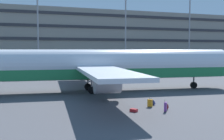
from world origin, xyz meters
TOP-DOWN VIEW (x-y plane):
  - ground_plane at (0.00, 0.00)m, footprint 600.00×600.00m
  - terminal_structure at (0.00, 43.91)m, footprint 137.92×16.44m
  - airliner at (2.93, -1.15)m, footprint 40.55×32.89m
  - light_mast_center_left at (-1.38, 30.19)m, footprint 1.80×0.50m
  - light_mast_center_right at (19.96, 30.19)m, footprint 1.80×0.50m
  - light_mast_right at (38.89, 30.19)m, footprint 1.80×0.50m
  - suitcase_laid_flat at (4.75, -11.92)m, footprint 0.49×0.50m
  - suitcase_large at (5.06, -14.14)m, footprint 0.41×0.45m
  - suitcase_upright at (2.50, -13.23)m, footprint 0.67×0.72m
  - backpack_black at (5.64, -13.41)m, footprint 0.39×0.28m
  - backpack_red at (5.48, -11.26)m, footprint 0.32×0.38m

SIDE VIEW (x-z plane):
  - ground_plane at x=0.00m, z-range 0.00..0.00m
  - suitcase_upright at x=2.50m, z-range 0.00..0.25m
  - backpack_red at x=5.48m, z-range -0.03..0.48m
  - backpack_black at x=5.64m, z-range -0.03..0.53m
  - suitcase_laid_flat at x=4.75m, z-range -0.02..0.79m
  - suitcase_large at x=5.06m, z-range -0.07..0.95m
  - airliner at x=2.93m, z-range -2.26..8.76m
  - terminal_structure at x=0.00m, z-range 0.00..16.08m
  - light_mast_center_left at x=-1.38m, z-range 1.70..23.94m
  - light_mast_right at x=38.89m, z-range 1.72..25.73m
  - light_mast_center_right at x=19.96m, z-range 1.74..27.53m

